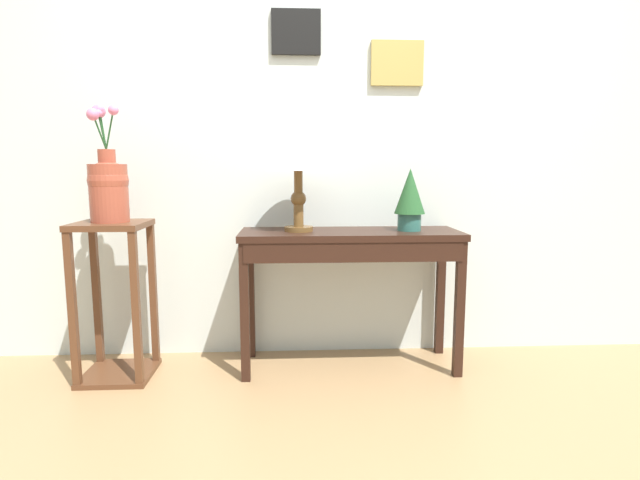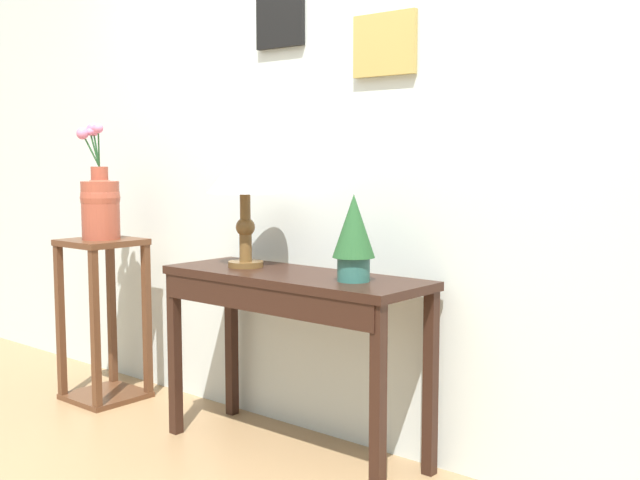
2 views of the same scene
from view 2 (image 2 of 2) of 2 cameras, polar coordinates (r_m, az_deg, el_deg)
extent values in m
cube|color=silver|center=(3.35, 1.18, 9.12)|extent=(9.00, 0.10, 2.80)
cube|color=black|center=(3.53, -2.95, 15.85)|extent=(0.27, 0.02, 0.24)
cube|color=#AF597E|center=(3.52, -3.01, 15.86)|extent=(0.22, 0.01, 0.19)
cube|color=tan|center=(3.15, 4.75, 14.12)|extent=(0.29, 0.02, 0.24)
cube|color=gray|center=(3.15, 4.69, 14.13)|extent=(0.23, 0.01, 0.20)
cube|color=black|center=(3.15, -1.97, -2.76)|extent=(1.17, 0.41, 0.03)
cube|color=black|center=(3.03, -4.29, -4.41)|extent=(1.10, 0.03, 0.10)
cube|color=black|center=(3.51, -10.60, -8.25)|extent=(0.04, 0.04, 0.72)
cube|color=black|center=(2.77, 4.28, -12.03)|extent=(0.04, 0.04, 0.72)
cube|color=black|center=(3.73, -6.51, -7.35)|extent=(0.04, 0.04, 0.72)
cube|color=black|center=(3.04, 8.12, -10.43)|extent=(0.04, 0.04, 0.72)
cylinder|color=brown|center=(3.34, -5.47, -1.77)|extent=(0.15, 0.15, 0.02)
cylinder|color=brown|center=(3.33, -5.49, -0.31)|extent=(0.05, 0.05, 0.15)
sphere|color=brown|center=(3.32, -5.50, 0.95)|extent=(0.08, 0.08, 0.08)
cylinder|color=brown|center=(3.31, -5.51, 2.21)|extent=(0.05, 0.05, 0.15)
cone|color=silver|center=(3.31, -5.54, 5.22)|extent=(0.32, 0.32, 0.20)
cylinder|color=#2D665B|center=(2.94, 2.48, -2.16)|extent=(0.12, 0.12, 0.09)
cone|color=#235128|center=(2.92, 2.49, 1.05)|extent=(0.16, 0.16, 0.24)
cube|color=#56331E|center=(4.02, -15.74, -0.15)|extent=(0.35, 0.35, 0.03)
cube|color=#56331E|center=(4.17, -15.43, -10.96)|extent=(0.35, 0.35, 0.03)
cube|color=#56331E|center=(4.12, -18.52, -5.62)|extent=(0.04, 0.03, 0.76)
cube|color=#56331E|center=(3.87, -16.17, -6.29)|extent=(0.04, 0.03, 0.76)
cube|color=#56331E|center=(4.29, -15.05, -5.09)|extent=(0.04, 0.04, 0.76)
cube|color=#56331E|center=(4.04, -12.58, -5.68)|extent=(0.04, 0.04, 0.76)
cylinder|color=#9E4733|center=(4.01, -15.80, 2.11)|extent=(0.19, 0.19, 0.29)
sphere|color=#9E4733|center=(4.00, -15.83, 3.02)|extent=(0.20, 0.20, 0.20)
cylinder|color=#9E4733|center=(4.00, -15.88, 4.69)|extent=(0.08, 0.08, 0.07)
cylinder|color=#235128|center=(3.96, -15.93, 6.53)|extent=(0.07, 0.05, 0.19)
sphere|color=pink|center=(3.93, -15.97, 7.89)|extent=(0.05, 0.05, 0.05)
cylinder|color=#235128|center=(4.00, -16.11, 6.55)|extent=(0.02, 0.03, 0.19)
sphere|color=pink|center=(4.00, -16.33, 7.90)|extent=(0.05, 0.05, 0.05)
cylinder|color=#235128|center=(3.99, -16.21, 6.41)|extent=(0.02, 0.05, 0.17)
sphere|color=pink|center=(3.99, -16.53, 7.62)|extent=(0.04, 0.04, 0.04)
cylinder|color=#235128|center=(4.00, -16.10, 6.50)|extent=(0.03, 0.02, 0.18)
sphere|color=pink|center=(4.01, -16.30, 7.78)|extent=(0.07, 0.07, 0.07)
cylinder|color=#235128|center=(3.99, -16.46, 6.34)|extent=(0.04, 0.08, 0.16)
sphere|color=pink|center=(3.98, -17.03, 7.49)|extent=(0.06, 0.06, 0.06)
camera|label=1|loc=(2.42, -57.47, 0.07)|focal=28.16mm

